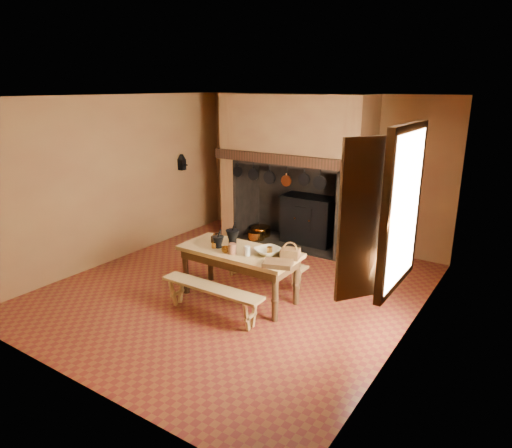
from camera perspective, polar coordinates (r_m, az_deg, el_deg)
The scene contains 28 objects.
floor at distance 6.96m, azimuth -2.45°, elevation -8.06°, with size 5.50×5.50×0.00m, color brown.
ceiling at distance 6.31m, azimuth -2.78°, elevation 15.66°, with size 5.50×5.50×0.00m, color silver.
back_wall at distance 8.82m, azimuth 8.00°, elevation 6.72°, with size 5.00×0.02×2.80m, color olive.
wall_left at distance 8.19m, azimuth -16.99°, elevation 5.36°, with size 0.02×5.50×2.80m, color olive.
wall_right at distance 5.46m, azimuth 19.15°, elevation -0.39°, with size 0.02×5.50×2.80m, color olive.
wall_front at distance 4.66m, azimuth -22.92°, elevation -3.75°, with size 5.00×0.02×2.80m, color olive.
chimney_breast at distance 8.50m, azimuth 4.97°, elevation 9.25°, with size 2.95×0.96×2.80m.
iron_range at distance 8.78m, azimuth 6.66°, elevation 0.58°, with size 1.12×0.55×1.60m.
hearth_pans at distance 9.18m, azimuth 0.32°, elevation -1.11°, with size 0.51×0.62×0.20m.
hanging_pans at distance 8.16m, azimuth 2.95°, elevation 5.76°, with size 1.92×0.29×0.27m.
onion_string at distance 7.58m, azimuth 11.65°, elevation 4.32°, with size 0.12×0.10×0.46m, color #B85022, non-canonical shape.
herb_bunch at distance 7.50m, azimuth 12.94°, elevation 4.51°, with size 0.20×0.20×0.35m, color #606A32.
window at distance 5.05m, azimuth 16.65°, elevation 2.01°, with size 0.39×1.75×1.76m.
wall_coffee_mill at distance 9.16m, azimuth -9.26°, elevation 7.78°, with size 0.23×0.16×0.31m.
work_table at distance 6.42m, azimuth -2.10°, elevation -4.20°, with size 1.71×0.76×0.74m.
bench_front at distance 6.08m, azimuth -5.57°, elevation -8.69°, with size 1.51×0.26×0.43m.
bench_back at distance 7.03m, azimuth 0.94°, elevation -5.12°, with size 1.43×0.25×0.40m.
mortar_large at distance 6.60m, azimuth -2.95°, elevation -1.49°, with size 0.20×0.20×0.34m.
mortar_small at distance 6.44m, azimuth -4.73°, elevation -2.17°, with size 0.17×0.17×0.28m.
coffee_grinder at distance 6.66m, azimuth -5.03°, elevation -1.82°, with size 0.15×0.12×0.17m.
brass_mug_a at distance 6.45m, azimuth -5.27°, elevation -2.66°, with size 0.07×0.07×0.08m, color #B27529.
brass_mug_b at distance 6.23m, azimuth 1.70°, elevation -3.27°, with size 0.08×0.08×0.09m, color #B27529.
mixing_bowl at distance 6.18m, azimuth 1.52°, elevation -3.45°, with size 0.35×0.35×0.09m, color #BCB191.
stoneware_crock at distance 6.20m, azimuth -3.00°, elevation -3.11°, with size 0.12×0.12×0.14m, color brown.
glass_jar at distance 6.13m, azimuth -1.09°, elevation -3.38°, with size 0.08×0.08×0.14m, color beige.
wicker_basket at distance 6.05m, azimuth 4.30°, elevation -3.64°, with size 0.28×0.23×0.23m.
wooden_tray at distance 5.81m, azimuth 2.75°, elevation -4.96°, with size 0.37×0.26×0.06m, color #352111.
brass_cup at distance 6.26m, azimuth -3.84°, elevation -3.23°, with size 0.11×0.11×0.09m, color #B27529.
Camera 1 is at (3.72, -5.10, 2.94)m, focal length 32.00 mm.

